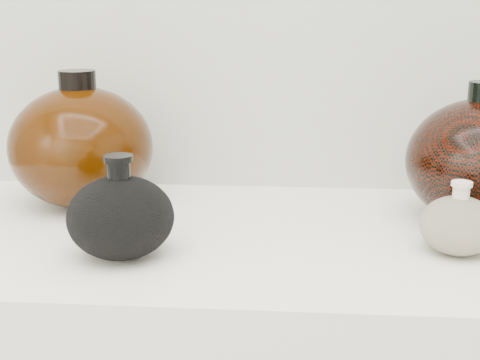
{
  "coord_description": "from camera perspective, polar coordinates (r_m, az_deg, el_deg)",
  "views": [
    {
      "loc": [
        0.04,
        0.05,
        1.22
      ],
      "look_at": [
        -0.03,
        0.92,
        0.99
      ],
      "focal_mm": 50.0,
      "sensor_mm": 36.0,
      "label": 1
    }
  ],
  "objects": [
    {
      "name": "cream_gourd_vase",
      "position": [
        0.91,
        18.13,
        -3.65
      ],
      "size": [
        0.12,
        0.12,
        0.1
      ],
      "color": "#BFA791",
      "rests_on": "display_counter"
    },
    {
      "name": "left_round_pot",
      "position": [
        1.09,
        -13.39,
        2.79
      ],
      "size": [
        0.29,
        0.29,
        0.22
      ],
      "color": "black",
      "rests_on": "display_counter"
    },
    {
      "name": "black_gourd_vase",
      "position": [
        0.87,
        -10.14,
        -3.08
      ],
      "size": [
        0.16,
        0.16,
        0.13
      ],
      "color": "black",
      "rests_on": "display_counter"
    }
  ]
}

